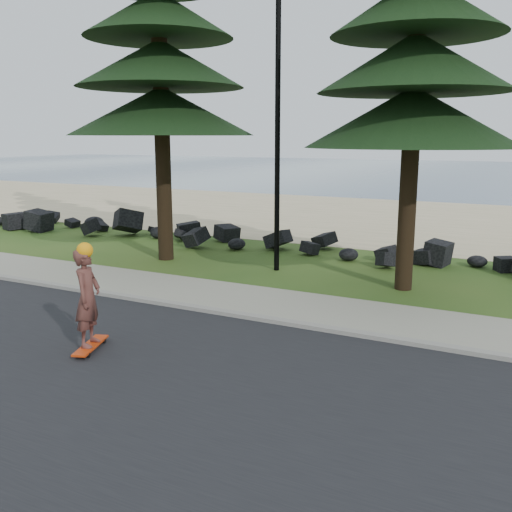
# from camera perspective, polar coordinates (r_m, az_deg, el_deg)

# --- Properties ---
(ground) EXTENTS (160.00, 160.00, 0.00)m
(ground) POSITION_cam_1_polar(r_m,az_deg,el_deg) (12.70, -4.09, -4.35)
(ground) COLOR #264916
(ground) RESTS_ON ground
(road) EXTENTS (160.00, 7.00, 0.02)m
(road) POSITION_cam_1_polar(r_m,az_deg,el_deg) (9.37, -18.72, -10.92)
(road) COLOR black
(road) RESTS_ON ground
(kerb) EXTENTS (160.00, 0.20, 0.10)m
(kerb) POSITION_cam_1_polar(r_m,az_deg,el_deg) (11.96, -6.32, -5.17)
(kerb) COLOR gray
(kerb) RESTS_ON ground
(sidewalk) EXTENTS (160.00, 2.00, 0.08)m
(sidewalk) POSITION_cam_1_polar(r_m,az_deg,el_deg) (12.86, -3.63, -3.96)
(sidewalk) COLOR gray
(sidewalk) RESTS_ON ground
(beach_sand) EXTENTS (160.00, 15.00, 0.01)m
(beach_sand) POSITION_cam_1_polar(r_m,az_deg,el_deg) (25.96, 12.72, 3.73)
(beach_sand) COLOR tan
(beach_sand) RESTS_ON ground
(ocean) EXTENTS (160.00, 58.00, 0.01)m
(ocean) POSITION_cam_1_polar(r_m,az_deg,el_deg) (61.85, 21.37, 7.76)
(ocean) COLOR #39526D
(ocean) RESTS_ON ground
(seawall_boulders) EXTENTS (60.00, 2.40, 1.10)m
(seawall_boulders) POSITION_cam_1_polar(r_m,az_deg,el_deg) (17.59, 5.38, 0.19)
(seawall_boulders) COLOR black
(seawall_boulders) RESTS_ON ground
(lamp_post) EXTENTS (0.25, 0.14, 8.14)m
(lamp_post) POSITION_cam_1_polar(r_m,az_deg,el_deg) (15.04, 2.18, 14.11)
(lamp_post) COLOR black
(lamp_post) RESTS_ON ground
(skateboarder) EXTENTS (0.57, 1.01, 1.84)m
(skateboarder) POSITION_cam_1_polar(r_m,az_deg,el_deg) (9.83, -16.48, -4.04)
(skateboarder) COLOR #BE320B
(skateboarder) RESTS_ON ground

